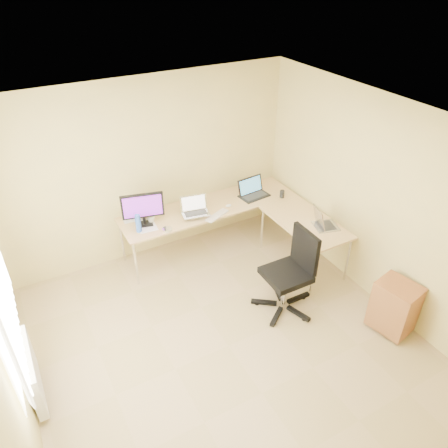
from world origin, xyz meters
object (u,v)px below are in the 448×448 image
desk_main (210,227)px  laptop_black (254,188)px  desk_fan (136,208)px  desk_return (303,242)px  keyboard (217,215)px  mug (151,219)px  laptop_return (327,219)px  water_bottle (138,223)px  monitor (143,210)px  cabinet (394,307)px  laptop_center (195,206)px  office_chair (286,277)px

desk_main → laptop_black: size_ratio=6.07×
laptop_black → desk_fan: 1.79m
desk_return → laptop_black: 1.09m
keyboard → mug: 0.92m
laptop_black → mug: (-1.62, 0.07, -0.09)m
desk_return → desk_fan: bearing=149.3°
mug → laptop_return: size_ratio=0.30×
desk_main → water_bottle: bearing=-173.0°
monitor → cabinet: (2.13, -2.54, -0.61)m
water_bottle → cabinet: 3.34m
keyboard → monitor: bearing=140.3°
desk_return → monitor: size_ratio=2.31×
laptop_center → water_bottle: 0.82m
monitor → laptop_black: size_ratio=1.29×
laptop_center → desk_main: bearing=39.2°
keyboard → office_chair: 1.37m
desk_fan → cabinet: size_ratio=0.49×
laptop_black → keyboard: bearing=-169.7°
desk_return → office_chair: (-0.76, -0.62, 0.14)m
laptop_return → keyboard: bearing=66.4°
monitor → mug: monitor is taller
laptop_black → keyboard: 0.80m
laptop_center → keyboard: laptop_center is taller
desk_return → water_bottle: bearing=157.7°
keyboard → mug: (-0.87, 0.30, 0.04)m
mug → desk_return: bearing=-28.1°
desk_fan → office_chair: bearing=-78.4°
desk_main → keyboard: size_ratio=6.59×
cabinet → monitor: bearing=118.3°
water_bottle → desk_fan: desk_fan is taller
monitor → water_bottle: monitor is taller
water_bottle → cabinet: (2.25, -2.41, -0.50)m
desk_main → laptop_return: bearing=-47.9°
laptop_black → cabinet: laptop_black is taller
laptop_black → office_chair: size_ratio=0.39×
laptop_black → monitor: bearing=171.8°
laptop_center → laptop_black: laptop_center is taller
office_chair → cabinet: office_chair is taller
monitor → office_chair: bearing=-39.2°
desk_main → cabinet: size_ratio=4.11×
laptop_center → laptop_return: bearing=-26.6°
desk_fan → office_chair: (1.25, -1.82, -0.39)m
desk_return → keyboard: (-1.01, 0.70, 0.37)m
laptop_center → laptop_return: (1.43, -1.07, -0.05)m
laptop_return → desk_return: bearing=47.1°
desk_return → water_bottle: 2.32m
laptop_center → water_bottle: bearing=-172.1°
keyboard → cabinet: (1.16, -2.25, -0.38)m
desk_fan → office_chair: office_chair is taller
monitor → office_chair: (1.22, -1.61, -0.47)m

